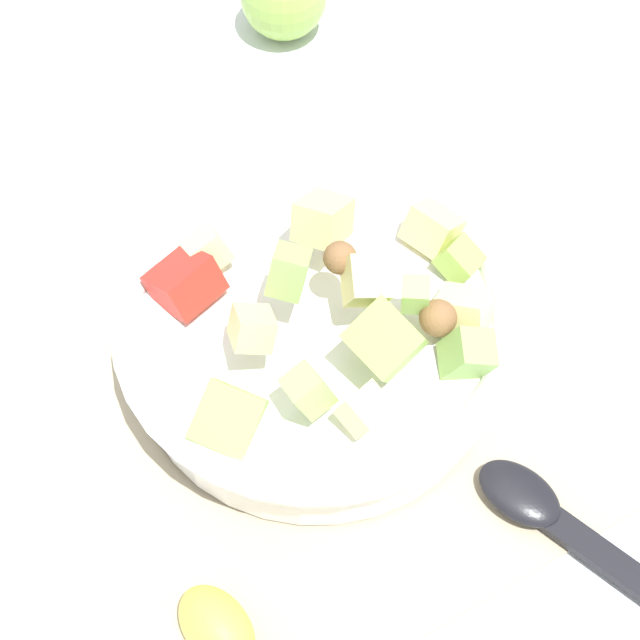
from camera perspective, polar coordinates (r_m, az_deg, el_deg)
ground_plane at (r=0.66m, az=-0.83°, el=-1.57°), size 2.40×2.40×0.00m
placemat at (r=0.65m, az=-0.83°, el=-1.43°), size 0.42×0.32×0.01m
salad_bowl at (r=0.61m, az=0.05°, el=-0.38°), size 0.26×0.26×0.12m
serving_spoon at (r=0.60m, az=15.38°, el=-12.57°), size 0.20×0.10×0.01m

